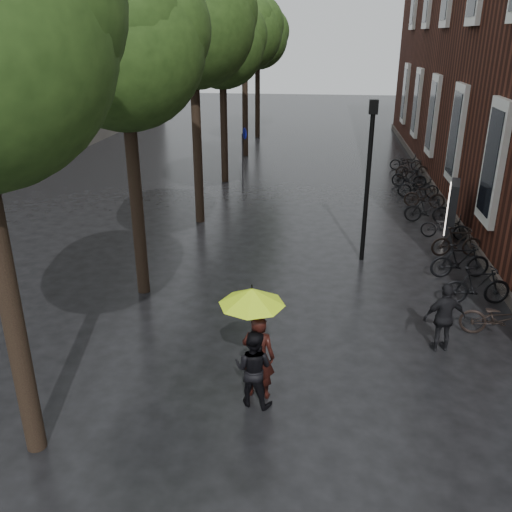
% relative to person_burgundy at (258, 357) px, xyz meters
% --- Properties ---
extents(street_trees, '(4.33, 34.03, 8.91)m').
position_rel_person_burgundy_xyz_m(street_trees, '(-3.52, 13.04, 5.48)').
color(street_trees, black).
rests_on(street_trees, ground).
extents(person_burgundy, '(0.67, 0.48, 1.72)m').
position_rel_person_burgundy_xyz_m(person_burgundy, '(0.00, 0.00, 0.00)').
color(person_burgundy, black).
rests_on(person_burgundy, ground).
extents(person_black, '(0.85, 0.73, 1.52)m').
position_rel_person_burgundy_xyz_m(person_black, '(-0.06, -0.24, -0.10)').
color(person_black, black).
rests_on(person_black, ground).
extents(lime_umbrella, '(1.21, 1.21, 1.77)m').
position_rel_person_burgundy_xyz_m(lime_umbrella, '(-0.11, -0.06, 1.28)').
color(lime_umbrella, black).
rests_on(lime_umbrella, ground).
extents(pedestrian_walking, '(0.98, 0.58, 1.57)m').
position_rel_person_burgundy_xyz_m(pedestrian_walking, '(3.77, 2.13, -0.07)').
color(pedestrian_walking, black).
rests_on(pedestrian_walking, ground).
extents(parked_bicycles, '(2.06, 17.47, 1.04)m').
position_rel_person_burgundy_xyz_m(parked_bicycles, '(5.09, 10.60, -0.39)').
color(parked_bicycles, black).
rests_on(parked_bicycles, ground).
extents(ad_lightbox, '(0.29, 1.28, 1.93)m').
position_rel_person_burgundy_xyz_m(ad_lightbox, '(5.37, 9.51, 0.11)').
color(ad_lightbox, black).
rests_on(ad_lightbox, ground).
extents(lamp_post, '(0.25, 0.25, 4.77)m').
position_rel_person_burgundy_xyz_m(lamp_post, '(2.33, 7.15, 2.04)').
color(lamp_post, black).
rests_on(lamp_post, ground).
extents(cycle_sign, '(0.14, 0.50, 2.74)m').
position_rel_person_burgundy_xyz_m(cycle_sign, '(-2.46, 14.69, 0.95)').
color(cycle_sign, '#262628').
rests_on(cycle_sign, ground).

